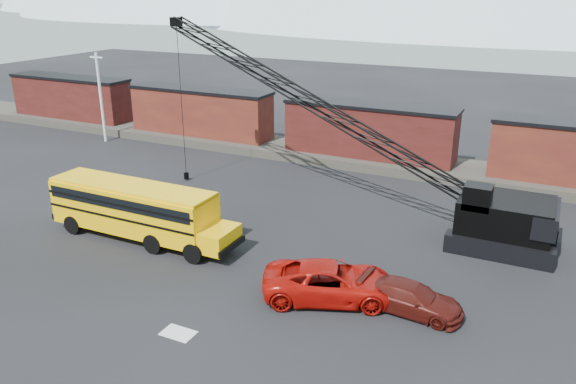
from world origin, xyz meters
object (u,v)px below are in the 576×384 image
object	(u,v)px
school_bus	(138,209)
red_pickup	(331,282)
crawler_crane	(325,111)
maroon_suv	(411,298)

from	to	relation	value
school_bus	red_pickup	distance (m)	12.26
red_pickup	crawler_crane	distance (m)	12.37
maroon_suv	crawler_crane	distance (m)	13.80
school_bus	red_pickup	xyz separation A→B (m)	(12.16, -1.29, -0.93)
maroon_suv	crawler_crane	world-z (taller)	crawler_crane
red_pickup	maroon_suv	xyz separation A→B (m)	(3.55, 0.52, -0.19)
crawler_crane	maroon_suv	bearing A→B (deg)	-49.45
school_bus	red_pickup	size ratio (longest dim) A/B	1.88
maroon_suv	school_bus	bearing A→B (deg)	90.91
red_pickup	maroon_suv	distance (m)	3.59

